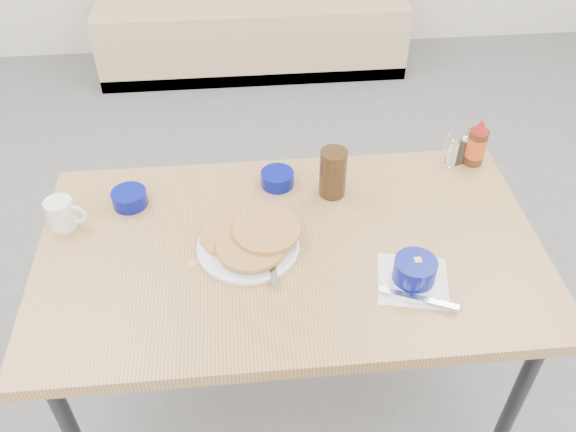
{
  "coord_description": "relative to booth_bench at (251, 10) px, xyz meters",
  "views": [
    {
      "loc": [
        -0.12,
        -0.95,
        1.95
      ],
      "look_at": [
        -0.0,
        0.31,
        0.82
      ],
      "focal_mm": 38.0,
      "sensor_mm": 36.0,
      "label": 1
    }
  ],
  "objects": [
    {
      "name": "dining_table",
      "position": [
        0.0,
        -2.53,
        0.35
      ],
      "size": [
        1.4,
        0.8,
        0.76
      ],
      "color": "tan",
      "rests_on": "ground"
    },
    {
      "name": "creamer_bowl",
      "position": [
        -0.46,
        -2.31,
        0.43
      ],
      "size": [
        0.1,
        0.1,
        0.05
      ],
      "rotation": [
        0.0,
        0.0,
        0.0
      ],
      "color": "#050D74",
      "rests_on": "dining_table"
    },
    {
      "name": "syrup_bottle",
      "position": [
        0.63,
        -2.21,
        0.48
      ],
      "size": [
        0.06,
        0.06,
        0.16
      ],
      "rotation": [
        0.0,
        0.0,
        -0.19
      ],
      "color": "#47230F",
      "rests_on": "dining_table"
    },
    {
      "name": "booth_bench",
      "position": [
        0.0,
        0.0,
        0.0
      ],
      "size": [
        1.9,
        0.56,
        1.22
      ],
      "color": "tan",
      "rests_on": "ground"
    },
    {
      "name": "coffee_mug",
      "position": [
        -0.64,
        -2.39,
        0.46
      ],
      "size": [
        0.12,
        0.08,
        0.09
      ],
      "rotation": [
        0.0,
        0.0,
        -0.2
      ],
      "color": "white",
      "rests_on": "dining_table"
    },
    {
      "name": "butter_bowl",
      "position": [
        -0.01,
        -2.26,
        0.43
      ],
      "size": [
        0.1,
        0.1,
        0.05
      ],
      "rotation": [
        0.0,
        0.0,
        -0.43
      ],
      "color": "#050D74",
      "rests_on": "dining_table"
    },
    {
      "name": "amber_tumbler",
      "position": [
        0.15,
        -2.32,
        0.49
      ],
      "size": [
        0.09,
        0.09,
        0.15
      ],
      "primitive_type": "cylinder",
      "rotation": [
        0.0,
        0.0,
        0.05
      ],
      "color": "#322010",
      "rests_on": "dining_table"
    },
    {
      "name": "condiment_caddy",
      "position": [
        0.58,
        -2.19,
        0.45
      ],
      "size": [
        0.1,
        0.08,
        0.11
      ],
      "rotation": [
        0.0,
        0.0,
        0.34
      ],
      "color": "silver",
      "rests_on": "dining_table"
    },
    {
      "name": "pancake_plate",
      "position": [
        -0.11,
        -2.53,
        0.43
      ],
      "size": [
        0.29,
        0.3,
        0.05
      ],
      "rotation": [
        0.0,
        0.0,
        -0.28
      ],
      "color": "white",
      "rests_on": "dining_table"
    },
    {
      "name": "grits_setting",
      "position": [
        0.31,
        -2.7,
        0.44
      ],
      "size": [
        0.21,
        0.23,
        0.08
      ],
      "rotation": [
        0.0,
        0.0,
        -0.2
      ],
      "color": "white",
      "rests_on": "dining_table"
    },
    {
      "name": "sugar_wrapper",
      "position": [
        -0.26,
        -2.57,
        0.41
      ],
      "size": [
        0.05,
        0.04,
        0.0
      ],
      "primitive_type": "cube",
      "rotation": [
        0.0,
        0.0,
        0.67
      ],
      "color": "#EB784E",
      "rests_on": "dining_table"
    }
  ]
}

